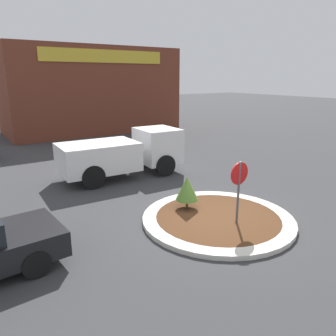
% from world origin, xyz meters
% --- Properties ---
extents(ground_plane, '(120.00, 120.00, 0.00)m').
position_xyz_m(ground_plane, '(0.00, 0.00, 0.00)').
color(ground_plane, '#38383A').
extents(traffic_island, '(4.72, 4.72, 0.14)m').
position_xyz_m(traffic_island, '(0.00, 0.00, 0.07)').
color(traffic_island, beige).
rests_on(traffic_island, ground_plane).
extents(stop_sign, '(0.67, 0.07, 2.03)m').
position_xyz_m(stop_sign, '(0.17, -0.64, 1.40)').
color(stop_sign, '#4C4C51').
rests_on(stop_sign, ground_plane).
extents(island_shrub, '(0.75, 0.75, 1.09)m').
position_xyz_m(island_shrub, '(-0.37, 1.11, 0.83)').
color(island_shrub, brown).
rests_on(island_shrub, traffic_island).
extents(utility_truck, '(5.51, 2.35, 2.03)m').
position_xyz_m(utility_truck, '(-0.24, 5.94, 1.08)').
color(utility_truck, white).
rests_on(utility_truck, ground_plane).
extents(storefront_building, '(13.28, 6.07, 6.56)m').
position_xyz_m(storefront_building, '(3.57, 19.01, 3.28)').
color(storefront_building, brown).
rests_on(storefront_building, ground_plane).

